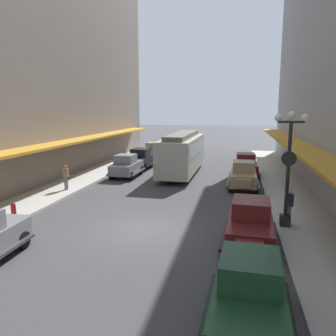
{
  "coord_description": "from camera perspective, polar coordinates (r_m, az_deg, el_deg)",
  "views": [
    {
      "loc": [
        4.13,
        -13.74,
        5.38
      ],
      "look_at": [
        0.0,
        6.0,
        1.8
      ],
      "focal_mm": 35.32,
      "sensor_mm": 36.0,
      "label": 1
    }
  ],
  "objects": [
    {
      "name": "ground_plane",
      "position": [
        15.32,
        -4.68,
        -10.53
      ],
      "size": [
        200.0,
        200.0,
        0.0
      ],
      "primitive_type": "plane",
      "color": "#424244"
    },
    {
      "name": "sidewalk_right",
      "position": [
        15.11,
        24.38,
        -11.43
      ],
      "size": [
        3.0,
        60.0,
        0.15
      ],
      "primitive_type": "cube",
      "color": "#B7B5AD",
      "rests_on": "ground"
    },
    {
      "name": "parked_car_1",
      "position": [
        27.63,
        13.25,
        0.56
      ],
      "size": [
        2.27,
        4.3,
        1.84
      ],
      "color": "#591919",
      "rests_on": "ground"
    },
    {
      "name": "parked_car_2",
      "position": [
        13.68,
        14.04,
        -9.16
      ],
      "size": [
        2.3,
        4.32,
        1.84
      ],
      "color": "#591919",
      "rests_on": "ground"
    },
    {
      "name": "parked_car_3",
      "position": [
        8.82,
        13.8,
        -20.45
      ],
      "size": [
        2.3,
        4.32,
        1.84
      ],
      "color": "#193D23",
      "rests_on": "ground"
    },
    {
      "name": "parked_car_4",
      "position": [
        26.86,
        -7.16,
        0.48
      ],
      "size": [
        2.15,
        4.26,
        1.84
      ],
      "color": "slate",
      "rests_on": "ground"
    },
    {
      "name": "parked_car_5",
      "position": [
        30.77,
        -4.62,
        1.75
      ],
      "size": [
        2.27,
        4.3,
        1.84
      ],
      "color": "black",
      "rests_on": "ground"
    },
    {
      "name": "parked_car_6",
      "position": [
        23.41,
        12.88,
        -1.11
      ],
      "size": [
        2.19,
        4.28,
        1.84
      ],
      "color": "#997F5B",
      "rests_on": "ground"
    },
    {
      "name": "parked_car_7",
      "position": [
        36.43,
        -2.41,
        3.06
      ],
      "size": [
        2.25,
        4.3,
        1.84
      ],
      "color": "#997F5B",
      "rests_on": "ground"
    },
    {
      "name": "streetcar",
      "position": [
        27.56,
        2.51,
        2.81
      ],
      "size": [
        2.63,
        9.63,
        3.46
      ],
      "color": "#ADA899",
      "rests_on": "ground"
    },
    {
      "name": "lamp_post_with_clock",
      "position": [
        15.53,
        20.07,
        0.58
      ],
      "size": [
        1.42,
        0.44,
        5.16
      ],
      "color": "black",
      "rests_on": "sidewalk_right"
    },
    {
      "name": "fire_hydrant",
      "position": [
        17.77,
        -25.11,
        -6.65
      ],
      "size": [
        0.24,
        0.24,
        0.82
      ],
      "color": "#B21E19",
      "rests_on": "sidewalk_left"
    },
    {
      "name": "pedestrian_0",
      "position": [
        22.76,
        -17.21,
        -1.51
      ],
      "size": [
        0.36,
        0.24,
        1.64
      ],
      "color": "slate",
      "rests_on": "sidewalk_left"
    },
    {
      "name": "pedestrian_1",
      "position": [
        16.29,
        20.14,
        -6.21
      ],
      "size": [
        0.36,
        0.24,
        1.64
      ],
      "color": "slate",
      "rests_on": "sidewalk_right"
    }
  ]
}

